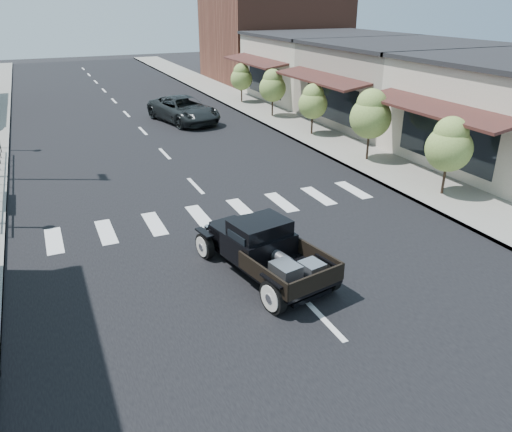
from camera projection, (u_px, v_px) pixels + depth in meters
name	position (u px, v px, depth m)	size (l,w,h in m)	color
ground	(269.00, 263.00, 14.43)	(120.00, 120.00, 0.00)	black
road	(151.00, 139.00, 26.98)	(14.00, 80.00, 0.02)	black
road_markings	(176.00, 166.00, 22.80)	(12.00, 60.00, 0.06)	silver
sidewalk_right	(290.00, 124.00, 30.11)	(3.00, 80.00, 0.15)	gray
storefront_mid	(402.00, 85.00, 29.98)	(10.00, 9.00, 4.50)	gray
storefront_far	(325.00, 67.00, 37.51)	(10.00, 9.00, 4.50)	beige
far_building_right	(273.00, 40.00, 45.57)	(11.00, 10.00, 7.00)	brown
small_tree_a	(447.00, 158.00, 18.58)	(1.71, 1.71, 2.86)	olive
small_tree_b	(370.00, 126.00, 22.61)	(1.86, 1.86, 3.11)	olive
small_tree_c	(313.00, 110.00, 27.04)	(1.57, 1.57, 2.62)	olive
small_tree_d	(272.00, 94.00, 31.21)	(1.67, 1.67, 2.78)	olive
small_tree_e	(242.00, 84.00, 35.53)	(1.55, 1.55, 2.58)	olive
hotrod_pickup	(264.00, 249.00, 13.50)	(2.15, 4.61, 1.60)	black
second_car	(184.00, 110.00, 30.44)	(2.55, 5.53, 1.54)	black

